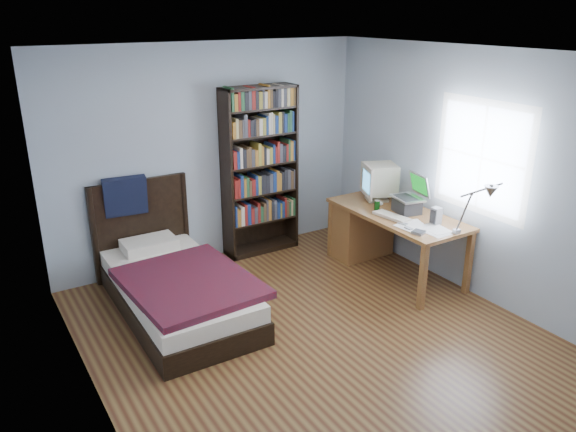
{
  "coord_description": "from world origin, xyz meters",
  "views": [
    {
      "loc": [
        -2.55,
        -3.69,
        2.82
      ],
      "look_at": [
        0.15,
        0.65,
        0.93
      ],
      "focal_mm": 35.0,
      "sensor_mm": 36.0,
      "label": 1
    }
  ],
  "objects_px": {
    "keyboard": "(392,216)",
    "speaker": "(436,216)",
    "bookshelf": "(260,172)",
    "desk": "(369,226)",
    "crt_monitor": "(378,180)",
    "desk_lamp": "(485,196)",
    "soda_can": "(377,205)",
    "laptop": "(408,202)",
    "bed": "(174,284)"
  },
  "relations": [
    {
      "from": "desk_lamp",
      "to": "keyboard",
      "type": "height_order",
      "value": "desk_lamp"
    },
    {
      "from": "desk",
      "to": "speaker",
      "type": "bearing_deg",
      "value": -84.06
    },
    {
      "from": "crt_monitor",
      "to": "soda_can",
      "type": "distance_m",
      "value": 0.4
    },
    {
      "from": "keyboard",
      "to": "soda_can",
      "type": "distance_m",
      "value": 0.27
    },
    {
      "from": "crt_monitor",
      "to": "laptop",
      "type": "xyz_separation_m",
      "value": [
        0.01,
        -0.49,
        -0.13
      ]
    },
    {
      "from": "bookshelf",
      "to": "desk",
      "type": "bearing_deg",
      "value": -43.8
    },
    {
      "from": "soda_can",
      "to": "keyboard",
      "type": "bearing_deg",
      "value": -94.3
    },
    {
      "from": "speaker",
      "to": "soda_can",
      "type": "distance_m",
      "value": 0.69
    },
    {
      "from": "speaker",
      "to": "bed",
      "type": "relative_size",
      "value": 0.08
    },
    {
      "from": "keyboard",
      "to": "bookshelf",
      "type": "xyz_separation_m",
      "value": [
        -0.79,
        1.46,
        0.26
      ]
    },
    {
      "from": "desk",
      "to": "crt_monitor",
      "type": "bearing_deg",
      "value": -5.8
    },
    {
      "from": "desk_lamp",
      "to": "soda_can",
      "type": "height_order",
      "value": "desk_lamp"
    },
    {
      "from": "speaker",
      "to": "laptop",
      "type": "bearing_deg",
      "value": 88.15
    },
    {
      "from": "laptop",
      "to": "keyboard",
      "type": "distance_m",
      "value": 0.29
    },
    {
      "from": "keyboard",
      "to": "speaker",
      "type": "distance_m",
      "value": 0.46
    },
    {
      "from": "speaker",
      "to": "bookshelf",
      "type": "relative_size",
      "value": 0.09
    },
    {
      "from": "speaker",
      "to": "soda_can",
      "type": "xyz_separation_m",
      "value": [
        -0.24,
        0.64,
        -0.03
      ]
    },
    {
      "from": "keyboard",
      "to": "bookshelf",
      "type": "distance_m",
      "value": 1.68
    },
    {
      "from": "desk_lamp",
      "to": "soda_can",
      "type": "distance_m",
      "value": 1.41
    },
    {
      "from": "laptop",
      "to": "bookshelf",
      "type": "distance_m",
      "value": 1.77
    },
    {
      "from": "desk",
      "to": "bookshelf",
      "type": "relative_size",
      "value": 0.81
    },
    {
      "from": "soda_can",
      "to": "bed",
      "type": "xyz_separation_m",
      "value": [
        -2.25,
        0.38,
        -0.53
      ]
    },
    {
      "from": "keyboard",
      "to": "speaker",
      "type": "xyz_separation_m",
      "value": [
        0.26,
        -0.38,
        0.07
      ]
    },
    {
      "from": "bookshelf",
      "to": "bed",
      "type": "distance_m",
      "value": 1.81
    },
    {
      "from": "keyboard",
      "to": "desk",
      "type": "bearing_deg",
      "value": 65.06
    },
    {
      "from": "laptop",
      "to": "speaker",
      "type": "relative_size",
      "value": 2.36
    },
    {
      "from": "desk_lamp",
      "to": "speaker",
      "type": "height_order",
      "value": "desk_lamp"
    },
    {
      "from": "desk_lamp",
      "to": "bookshelf",
      "type": "bearing_deg",
      "value": 109.85
    },
    {
      "from": "crt_monitor",
      "to": "bookshelf",
      "type": "xyz_separation_m",
      "value": [
        -1.04,
        0.92,
        0.03
      ]
    },
    {
      "from": "laptop",
      "to": "crt_monitor",
      "type": "bearing_deg",
      "value": 91.18
    },
    {
      "from": "desk_lamp",
      "to": "keyboard",
      "type": "distance_m",
      "value": 1.18
    },
    {
      "from": "laptop",
      "to": "desk_lamp",
      "type": "relative_size",
      "value": 0.65
    },
    {
      "from": "crt_monitor",
      "to": "laptop",
      "type": "height_order",
      "value": "crt_monitor"
    },
    {
      "from": "keyboard",
      "to": "laptop",
      "type": "bearing_deg",
      "value": 0.72
    },
    {
      "from": "desk",
      "to": "soda_can",
      "type": "xyz_separation_m",
      "value": [
        -0.14,
        -0.28,
        0.37
      ]
    },
    {
      "from": "desk",
      "to": "laptop",
      "type": "height_order",
      "value": "laptop"
    },
    {
      "from": "desk",
      "to": "soda_can",
      "type": "relative_size",
      "value": 14.84
    },
    {
      "from": "crt_monitor",
      "to": "desk_lamp",
      "type": "bearing_deg",
      "value": -94.82
    },
    {
      "from": "desk_lamp",
      "to": "speaker",
      "type": "xyz_separation_m",
      "value": [
        0.14,
        0.68,
        -0.43
      ]
    },
    {
      "from": "soda_can",
      "to": "bed",
      "type": "relative_size",
      "value": 0.05
    },
    {
      "from": "desk",
      "to": "soda_can",
      "type": "bearing_deg",
      "value": -117.49
    },
    {
      "from": "desk",
      "to": "bed",
      "type": "bearing_deg",
      "value": 177.42
    },
    {
      "from": "bookshelf",
      "to": "desk_lamp",
      "type": "bearing_deg",
      "value": -70.15
    },
    {
      "from": "crt_monitor",
      "to": "bed",
      "type": "relative_size",
      "value": 0.24
    },
    {
      "from": "crt_monitor",
      "to": "keyboard",
      "type": "bearing_deg",
      "value": -115.36
    },
    {
      "from": "laptop",
      "to": "keyboard",
      "type": "height_order",
      "value": "laptop"
    },
    {
      "from": "desk_lamp",
      "to": "bed",
      "type": "xyz_separation_m",
      "value": [
        -2.35,
        1.71,
        -0.99
      ]
    },
    {
      "from": "desk_lamp",
      "to": "bed",
      "type": "bearing_deg",
      "value": 143.93
    },
    {
      "from": "desk_lamp",
      "to": "speaker",
      "type": "distance_m",
      "value": 0.82
    },
    {
      "from": "desk_lamp",
      "to": "bed",
      "type": "height_order",
      "value": "desk_lamp"
    }
  ]
}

